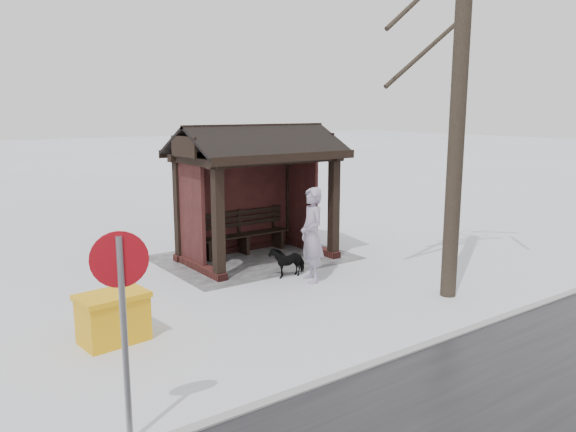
{
  "coord_description": "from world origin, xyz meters",
  "views": [
    {
      "loc": [
        6.74,
        10.57,
        3.4
      ],
      "look_at": [
        -0.28,
        0.8,
        1.12
      ],
      "focal_mm": 35.0,
      "sensor_mm": 36.0,
      "label": 1
    }
  ],
  "objects_px": {
    "dog": "(287,261)",
    "road_sign": "(121,292)",
    "grit_bin": "(113,317)",
    "pedestrian": "(312,235)",
    "bus_shelter": "(253,165)"
  },
  "relations": [
    {
      "from": "road_sign",
      "to": "dog",
      "type": "bearing_deg",
      "value": -124.34
    },
    {
      "from": "grit_bin",
      "to": "dog",
      "type": "bearing_deg",
      "value": -169.48
    },
    {
      "from": "grit_bin",
      "to": "road_sign",
      "type": "distance_m",
      "value": 2.98
    },
    {
      "from": "pedestrian",
      "to": "road_sign",
      "type": "relative_size",
      "value": 0.85
    },
    {
      "from": "pedestrian",
      "to": "dog",
      "type": "height_order",
      "value": "pedestrian"
    },
    {
      "from": "pedestrian",
      "to": "grit_bin",
      "type": "relative_size",
      "value": 1.82
    },
    {
      "from": "bus_shelter",
      "to": "dog",
      "type": "distance_m",
      "value": 2.45
    },
    {
      "from": "dog",
      "to": "road_sign",
      "type": "height_order",
      "value": "road_sign"
    },
    {
      "from": "road_sign",
      "to": "grit_bin",
      "type": "bearing_deg",
      "value": -88.69
    },
    {
      "from": "pedestrian",
      "to": "road_sign",
      "type": "xyz_separation_m",
      "value": [
        4.98,
        3.28,
        0.67
      ]
    },
    {
      "from": "grit_bin",
      "to": "road_sign",
      "type": "xyz_separation_m",
      "value": [
        0.73,
        2.61,
        1.24
      ]
    },
    {
      "from": "dog",
      "to": "road_sign",
      "type": "distance_m",
      "value": 6.28
    },
    {
      "from": "bus_shelter",
      "to": "dog",
      "type": "bearing_deg",
      "value": 83.04
    },
    {
      "from": "road_sign",
      "to": "bus_shelter",
      "type": "bearing_deg",
      "value": -115.58
    },
    {
      "from": "dog",
      "to": "road_sign",
      "type": "relative_size",
      "value": 0.33
    }
  ]
}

